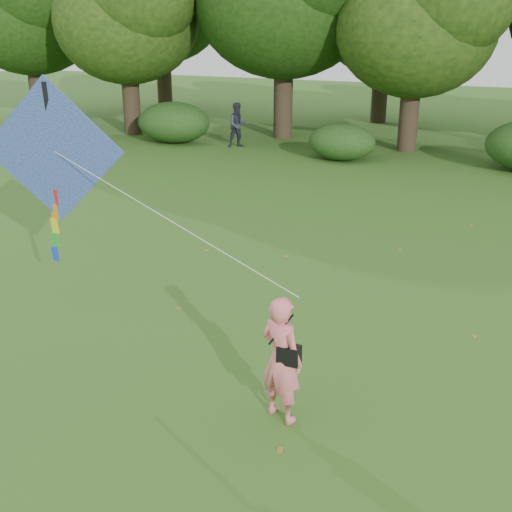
% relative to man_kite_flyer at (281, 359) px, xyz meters
% --- Properties ---
extents(ground, '(100.00, 100.00, 0.00)m').
position_rel_man_kite_flyer_xyz_m(ground, '(-0.19, 0.13, -0.92)').
color(ground, '#265114').
rests_on(ground, ground).
extents(man_kite_flyer, '(0.78, 0.64, 1.84)m').
position_rel_man_kite_flyer_xyz_m(man_kite_flyer, '(0.00, 0.00, 0.00)').
color(man_kite_flyer, '#ED6F77').
rests_on(man_kite_flyer, ground).
extents(bystander_left, '(1.16, 1.15, 1.89)m').
position_rel_man_kite_flyer_xyz_m(bystander_left, '(-9.10, 18.12, 0.03)').
color(bystander_left, '#2B2C39').
rests_on(bystander_left, ground).
extents(crossbody_bag, '(0.43, 0.20, 0.72)m').
position_rel_man_kite_flyer_xyz_m(crossbody_bag, '(0.12, -0.03, 0.12)').
color(crossbody_bag, black).
rests_on(crossbody_bag, ground).
extents(flying_kite, '(5.85, 1.42, 3.17)m').
position_rel_man_kite_flyer_xyz_m(flying_kite, '(-4.42, 1.02, 2.28)').
color(flying_kite, '#253BA2').
rests_on(flying_kite, ground).
extents(shrub_band, '(39.15, 3.22, 1.88)m').
position_rel_man_kite_flyer_xyz_m(shrub_band, '(-0.91, 17.73, -0.06)').
color(shrub_band, '#264919').
rests_on(shrub_band, ground).
extents(fallen_leaves, '(9.47, 13.07, 0.01)m').
position_rel_man_kite_flyer_xyz_m(fallen_leaves, '(-0.55, 3.20, -0.91)').
color(fallen_leaves, olive).
rests_on(fallen_leaves, ground).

